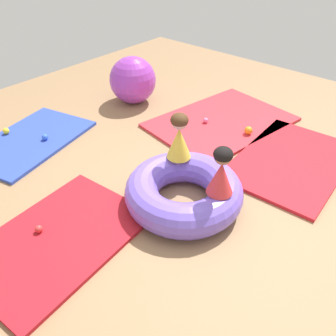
{
  "coord_description": "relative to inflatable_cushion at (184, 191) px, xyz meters",
  "views": [
    {
      "loc": [
        -2.17,
        -1.57,
        2.34
      ],
      "look_at": [
        -0.1,
        0.22,
        0.35
      ],
      "focal_mm": 37.72,
      "sensor_mm": 36.0,
      "label": 1
    }
  ],
  "objects": [
    {
      "name": "ground_plane",
      "position": [
        0.1,
        -0.02,
        -0.16
      ],
      "size": [
        8.0,
        8.0,
        0.0
      ],
      "primitive_type": "plane",
      "color": "#93704C"
    },
    {
      "name": "child_in_red",
      "position": [
        0.05,
        -0.36,
        0.39
      ],
      "size": [
        0.3,
        0.3,
        0.46
      ],
      "rotation": [
        0.0,
        0.0,
        1.23
      ],
      "color": "red",
      "rests_on": "inflatable_cushion"
    },
    {
      "name": "play_ball_red",
      "position": [
        -1.15,
        0.71,
        -0.09
      ],
      "size": [
        0.07,
        0.07,
        0.07
      ],
      "primitive_type": "sphere",
      "color": "red",
      "rests_on": "gym_mat_far_left"
    },
    {
      "name": "gym_mat_far_left",
      "position": [
        -1.09,
        0.53,
        -0.14
      ],
      "size": [
        1.57,
        1.16,
        0.04
      ],
      "primitive_type": "cube",
      "rotation": [
        0.0,
        0.0,
        0.09
      ],
      "color": "#B21923",
      "rests_on": "ground"
    },
    {
      "name": "play_ball_pink",
      "position": [
        1.43,
        0.77,
        -0.09
      ],
      "size": [
        0.07,
        0.07,
        0.07
      ],
      "primitive_type": "sphere",
      "color": "pink",
      "rests_on": "gym_mat_near_left"
    },
    {
      "name": "gym_mat_far_right",
      "position": [
        1.36,
        -0.5,
        -0.14
      ],
      "size": [
        1.66,
        1.17,
        0.04
      ],
      "primitive_type": "cube",
      "rotation": [
        0.0,
        0.0,
        0.05
      ],
      "color": "red",
      "rests_on": "ground"
    },
    {
      "name": "play_ball_yellow",
      "position": [
        -0.47,
        2.52,
        -0.08
      ],
      "size": [
        0.08,
        0.08,
        0.08
      ],
      "primitive_type": "sphere",
      "color": "yellow",
      "rests_on": "gym_mat_near_right"
    },
    {
      "name": "exercise_ball_large",
      "position": [
        1.31,
        2.02,
        0.18
      ],
      "size": [
        0.68,
        0.68,
        0.68
      ],
      "primitive_type": "sphere",
      "color": "purple",
      "rests_on": "ground"
    },
    {
      "name": "gym_mat_near_right",
      "position": [
        -0.35,
        2.18,
        -0.14
      ],
      "size": [
        1.66,
        1.26,
        0.04
      ],
      "primitive_type": "cube",
      "rotation": [
        0.0,
        0.0,
        0.24
      ],
      "color": "#2D47B7",
      "rests_on": "ground"
    },
    {
      "name": "inflatable_cushion",
      "position": [
        0.0,
        0.0,
        0.0
      ],
      "size": [
        1.14,
        1.14,
        0.33
      ],
      "primitive_type": "torus",
      "color": "#7056D1",
      "rests_on": "ground"
    },
    {
      "name": "play_ball_blue",
      "position": [
        -0.23,
        2.02,
        -0.09
      ],
      "size": [
        0.08,
        0.08,
        0.08
      ],
      "primitive_type": "sphere",
      "color": "blue",
      "rests_on": "gym_mat_near_right"
    },
    {
      "name": "play_ball_orange",
      "position": [
        1.54,
        0.19,
        -0.07
      ],
      "size": [
        0.1,
        0.1,
        0.1
      ],
      "primitive_type": "sphere",
      "color": "orange",
      "rests_on": "gym_mat_near_left"
    },
    {
      "name": "child_in_yellow",
      "position": [
        0.24,
        0.27,
        0.4
      ],
      "size": [
        0.35,
        0.35,
        0.48
      ],
      "rotation": [
        0.0,
        0.0,
        0.68
      ],
      "color": "yellow",
      "rests_on": "inflatable_cushion"
    },
    {
      "name": "gym_mat_near_left",
      "position": [
        1.61,
        0.64,
        -0.14
      ],
      "size": [
        2.03,
        1.58,
        0.04
      ],
      "primitive_type": "cube",
      "rotation": [
        0.0,
        0.0,
        -0.17
      ],
      "color": "red",
      "rests_on": "ground"
    }
  ]
}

